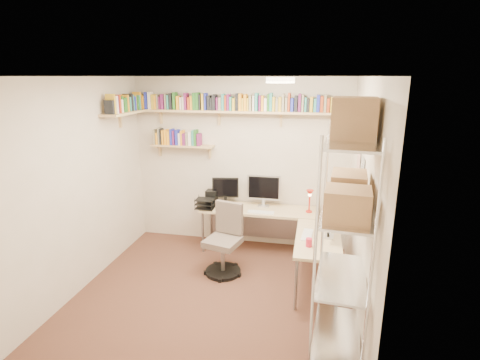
% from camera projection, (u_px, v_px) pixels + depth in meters
% --- Properties ---
extents(ground, '(3.20, 3.20, 0.00)m').
position_uv_depth(ground, '(215.00, 292.00, 4.49)').
color(ground, '#4E2C21').
rests_on(ground, ground).
extents(room_shell, '(3.24, 3.04, 2.52)m').
position_uv_depth(room_shell, '(212.00, 167.00, 4.08)').
color(room_shell, beige).
rests_on(room_shell, ground).
extents(wall_shelves, '(3.12, 1.09, 0.80)m').
position_uv_depth(wall_shelves, '(207.00, 111.00, 5.26)').
color(wall_shelves, '#D4BE77').
rests_on(wall_shelves, ground).
extents(corner_desk, '(2.00, 1.69, 1.13)m').
position_uv_depth(corner_desk, '(266.00, 215.00, 5.17)').
color(corner_desk, '#D4B489').
rests_on(corner_desk, ground).
extents(office_chair, '(0.50, 0.51, 0.93)m').
position_uv_depth(office_chair, '(225.00, 244.00, 4.86)').
color(office_chair, black).
rests_on(office_chair, ground).
extents(wire_rack, '(0.52, 0.94, 2.34)m').
position_uv_depth(wire_rack, '(348.00, 190.00, 3.15)').
color(wire_rack, silver).
rests_on(wire_rack, ground).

